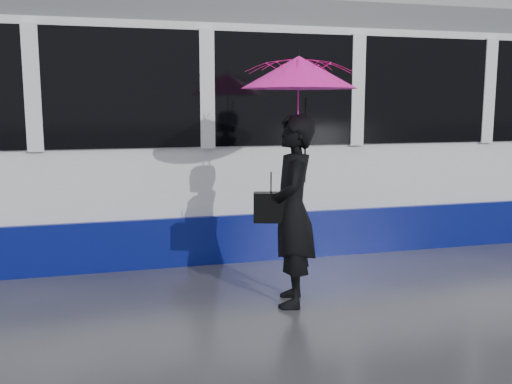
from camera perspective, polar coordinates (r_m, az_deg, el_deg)
name	(u,v)px	position (r m, az deg, el deg)	size (l,w,h in m)	color
ground	(151,303)	(6.06, -10.45, -10.85)	(90.00, 90.00, 0.00)	#2C2B31
rails	(136,245)	(8.45, -11.87, -5.19)	(34.00, 1.51, 0.02)	#3F3D38
woman	(293,211)	(5.72, 3.67, -1.92)	(0.70, 0.46, 1.92)	black
umbrella	(299,95)	(5.63, 4.28, 9.63)	(1.40, 1.40, 1.30)	#E31353
handbag	(271,207)	(5.66, 1.50, -1.54)	(0.37, 0.24, 0.48)	black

